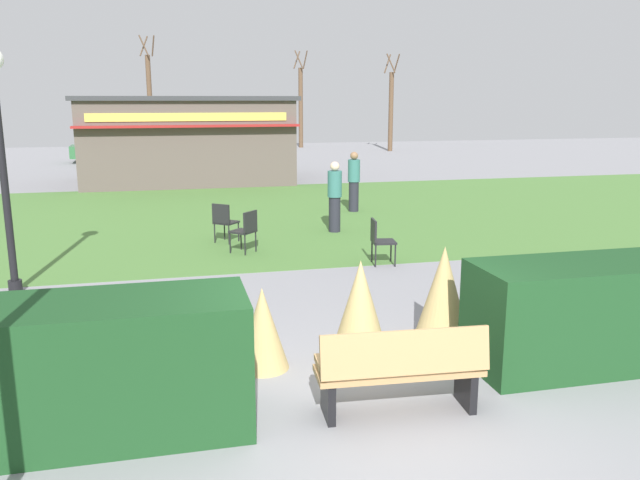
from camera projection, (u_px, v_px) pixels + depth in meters
ground_plane at (360, 411)px, 6.62m from camera, size 80.00×80.00×0.00m
lawn_patch at (237, 216)px, 17.65m from camera, size 36.00×12.00×0.01m
park_bench at (401, 370)px, 6.46m from camera, size 1.73×0.63×0.95m
hedge_left at (115, 367)px, 6.09m from camera, size 2.51×1.10×1.32m
hedge_right at (585, 314)px, 7.68m from camera, size 2.73×1.10×1.27m
ornamental_grass_behind_left at (360, 314)px, 7.62m from camera, size 0.78×0.78×1.31m
ornamental_grass_behind_right at (263, 328)px, 7.59m from camera, size 0.62×0.62×1.00m
ornamental_grass_behind_center at (443, 293)px, 8.54m from camera, size 0.74×0.74×1.26m
lamppost_mid at (0, 141)px, 10.19m from camera, size 0.36×0.36×3.93m
trash_bin at (606, 330)px, 7.70m from camera, size 0.52×0.52×0.87m
food_kiosk at (187, 139)px, 24.79m from camera, size 7.91×5.43×3.23m
cafe_chair_west at (224, 220)px, 14.23m from camera, size 0.62×0.62×0.89m
cafe_chair_east at (246, 228)px, 13.29m from camera, size 0.62×0.62×0.89m
cafe_chair_center at (379, 238)px, 12.37m from camera, size 0.49×0.49×0.89m
person_strolling at (335, 196)px, 15.36m from camera, size 0.34×0.34×1.69m
person_standing at (354, 181)px, 18.16m from camera, size 0.34×0.34×1.69m
parked_car_west_slot at (114, 149)px, 32.63m from camera, size 4.28×2.21×1.20m
tree_left_bg at (150, 102)px, 36.78m from camera, size 0.91×0.96×6.60m
tree_right_bg at (301, 105)px, 41.64m from camera, size 0.91×0.96×6.12m
tree_center_bg at (391, 109)px, 38.84m from camera, size 0.91×0.96×5.73m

